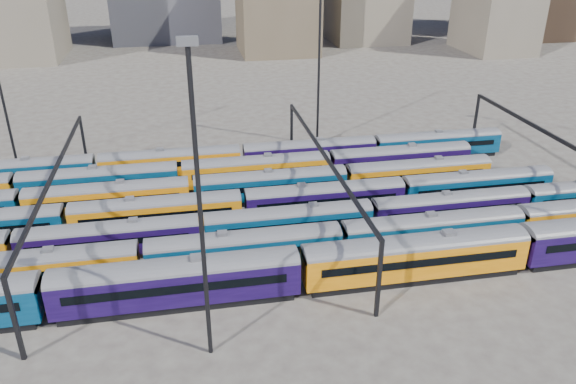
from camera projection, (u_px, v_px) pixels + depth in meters
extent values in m
plane|color=#46403B|center=(241.00, 222.00, 66.81)|extent=(500.00, 500.00, 0.00)
cube|color=black|center=(179.00, 301.00, 52.09)|extent=(21.27, 2.76, 0.78)
cube|color=#130734|center=(177.00, 283.00, 51.22)|extent=(22.39, 3.25, 3.25)
cylinder|color=#4C4C51|center=(176.00, 268.00, 50.52)|extent=(22.39, 3.25, 3.25)
cube|color=black|center=(177.00, 290.00, 49.59)|extent=(19.70, 0.06, 0.84)
cube|color=black|center=(177.00, 270.00, 52.51)|extent=(19.70, 0.06, 0.84)
cube|color=slate|center=(175.00, 260.00, 50.15)|extent=(1.12, 1.01, 0.39)
cube|color=black|center=(413.00, 275.00, 55.94)|extent=(21.27, 2.76, 0.78)
cube|color=#CE7108|center=(415.00, 258.00, 55.07)|extent=(22.39, 3.25, 3.25)
cylinder|color=#4C4C51|center=(417.00, 244.00, 54.38)|extent=(22.39, 3.25, 3.25)
cube|color=black|center=(422.00, 263.00, 53.45)|extent=(19.70, 0.06, 0.84)
cube|color=black|center=(409.00, 246.00, 56.36)|extent=(19.70, 0.06, 0.84)
cube|color=slate|center=(417.00, 236.00, 54.00)|extent=(1.12, 1.01, 0.39)
cube|color=black|center=(37.00, 286.00, 54.27)|extent=(18.71, 2.43, 0.69)
cube|color=#CE7108|center=(33.00, 271.00, 53.51)|extent=(19.69, 2.86, 2.86)
cylinder|color=#4C4C51|center=(30.00, 258.00, 52.89)|extent=(19.69, 2.86, 2.86)
cube|color=black|center=(29.00, 276.00, 52.07)|extent=(17.33, 0.06, 0.74)
cube|color=black|center=(36.00, 260.00, 54.64)|extent=(17.33, 0.06, 0.74)
cube|color=slate|center=(29.00, 251.00, 52.56)|extent=(0.98, 0.89, 0.34)
cube|color=black|center=(245.00, 265.00, 57.67)|extent=(18.71, 2.43, 0.69)
cube|color=#052E4E|center=(245.00, 250.00, 56.91)|extent=(19.69, 2.86, 2.86)
cylinder|color=#4C4C51|center=(244.00, 238.00, 56.29)|extent=(19.69, 2.86, 2.86)
cube|color=black|center=(246.00, 255.00, 55.48)|extent=(17.33, 0.06, 0.74)
cube|color=black|center=(243.00, 240.00, 58.05)|extent=(17.33, 0.06, 0.74)
cube|color=slate|center=(244.00, 231.00, 55.97)|extent=(0.98, 0.89, 0.34)
cube|color=black|center=(430.00, 246.00, 61.07)|extent=(18.71, 2.43, 0.69)
cube|color=#052E4E|center=(432.00, 232.00, 60.31)|extent=(19.69, 2.86, 2.86)
cylinder|color=#4C4C51|center=(434.00, 220.00, 59.70)|extent=(19.69, 2.86, 2.86)
cube|color=black|center=(438.00, 236.00, 58.88)|extent=(17.33, 0.06, 0.74)
cube|color=black|center=(427.00, 223.00, 61.45)|extent=(17.33, 0.06, 0.74)
cube|color=slate|center=(434.00, 214.00, 59.37)|extent=(0.98, 0.89, 0.34)
cube|color=black|center=(112.00, 253.00, 59.82)|extent=(17.67, 2.29, 0.65)
cube|color=#130734|center=(110.00, 239.00, 59.10)|extent=(18.60, 2.70, 2.70)
cylinder|color=#4C4C51|center=(108.00, 228.00, 58.52)|extent=(18.60, 2.70, 2.70)
cube|color=black|center=(108.00, 243.00, 57.75)|extent=(16.37, 0.06, 0.70)
cube|color=black|center=(111.00, 230.00, 60.18)|extent=(16.37, 0.06, 0.70)
cube|color=slate|center=(107.00, 222.00, 58.21)|extent=(0.93, 0.84, 0.33)
cube|color=black|center=(289.00, 236.00, 63.04)|extent=(17.67, 2.29, 0.65)
cube|color=#052E4E|center=(289.00, 223.00, 62.32)|extent=(18.60, 2.70, 2.70)
cylinder|color=#4C4C51|center=(289.00, 212.00, 61.74)|extent=(18.60, 2.70, 2.70)
cube|color=black|center=(291.00, 227.00, 60.97)|extent=(16.37, 0.06, 0.70)
cube|color=black|center=(287.00, 215.00, 63.40)|extent=(16.37, 0.06, 0.70)
cube|color=slate|center=(289.00, 207.00, 61.43)|extent=(0.93, 0.84, 0.33)
cube|color=black|center=(448.00, 221.00, 66.26)|extent=(17.67, 2.29, 0.65)
cube|color=#130734|center=(450.00, 209.00, 65.54)|extent=(18.60, 2.70, 2.70)
cylinder|color=#4C4C51|center=(451.00, 198.00, 64.96)|extent=(18.60, 2.70, 2.70)
cube|color=black|center=(456.00, 211.00, 64.19)|extent=(16.37, 0.06, 0.70)
cube|color=black|center=(445.00, 201.00, 66.62)|extent=(16.37, 0.06, 0.70)
cube|color=slate|center=(452.00, 193.00, 64.65)|extent=(0.93, 0.84, 0.33)
cube|color=black|center=(159.00, 227.00, 65.05)|extent=(18.24, 2.37, 0.67)
cube|color=#CE7108|center=(157.00, 213.00, 64.31)|extent=(19.20, 2.78, 2.78)
cylinder|color=#4C4C51|center=(156.00, 203.00, 63.71)|extent=(19.20, 2.78, 2.78)
cube|color=black|center=(157.00, 216.00, 62.91)|extent=(16.89, 0.06, 0.72)
cube|color=black|center=(157.00, 205.00, 65.42)|extent=(16.89, 0.06, 0.72)
cube|color=slate|center=(155.00, 197.00, 63.39)|extent=(0.96, 0.86, 0.34)
cube|color=black|center=(324.00, 212.00, 68.37)|extent=(18.24, 2.37, 0.67)
cube|color=#130734|center=(325.00, 199.00, 67.63)|extent=(19.20, 2.78, 2.78)
cylinder|color=#4C4C51|center=(325.00, 189.00, 67.03)|extent=(19.20, 2.78, 2.78)
cube|color=black|center=(328.00, 202.00, 66.23)|extent=(16.89, 0.06, 0.72)
cube|color=black|center=(322.00, 192.00, 68.74)|extent=(16.89, 0.06, 0.72)
cube|color=slate|center=(325.00, 183.00, 66.71)|extent=(0.96, 0.86, 0.34)
cube|color=black|center=(475.00, 199.00, 71.69)|extent=(18.24, 2.37, 0.67)
cube|color=#052E4E|center=(477.00, 186.00, 70.95)|extent=(19.20, 2.78, 2.78)
cylinder|color=#4C4C51|center=(478.00, 176.00, 70.35)|extent=(19.20, 2.78, 2.78)
cube|color=black|center=(482.00, 189.00, 69.55)|extent=(16.89, 0.06, 0.72)
cube|color=black|center=(472.00, 179.00, 72.06)|extent=(16.89, 0.06, 0.72)
cube|color=slate|center=(479.00, 171.00, 70.03)|extent=(0.96, 0.86, 0.34)
cube|color=black|center=(111.00, 211.00, 68.50)|extent=(18.27, 2.37, 0.67)
cube|color=#CE7108|center=(109.00, 199.00, 67.76)|extent=(19.23, 2.79, 2.79)
cylinder|color=#4C4C51|center=(107.00, 188.00, 67.16)|extent=(19.23, 2.79, 2.79)
cube|color=black|center=(107.00, 201.00, 66.36)|extent=(16.92, 0.06, 0.72)
cube|color=black|center=(109.00, 191.00, 68.87)|extent=(16.92, 0.06, 0.72)
cube|color=slate|center=(106.00, 183.00, 66.84)|extent=(0.96, 0.87, 0.34)
cube|color=black|center=(271.00, 198.00, 71.83)|extent=(18.27, 2.37, 0.67)
cube|color=#052E4E|center=(270.00, 186.00, 71.08)|extent=(19.23, 2.79, 2.79)
cylinder|color=#4C4C51|center=(270.00, 176.00, 70.48)|extent=(19.23, 2.79, 2.79)
cube|color=black|center=(272.00, 188.00, 69.68)|extent=(16.92, 0.06, 0.72)
cube|color=black|center=(269.00, 179.00, 72.19)|extent=(16.92, 0.06, 0.72)
cube|color=slate|center=(270.00, 170.00, 70.16)|extent=(0.96, 0.87, 0.34)
cube|color=black|center=(417.00, 186.00, 75.15)|extent=(18.27, 2.37, 0.67)
cube|color=#CE7108|center=(418.00, 174.00, 74.41)|extent=(19.23, 2.79, 2.79)
cylinder|color=#4C4C51|center=(419.00, 164.00, 73.81)|extent=(19.23, 2.79, 2.79)
cube|color=black|center=(422.00, 176.00, 73.01)|extent=(16.92, 0.06, 0.72)
cube|color=black|center=(414.00, 168.00, 75.52)|extent=(16.92, 0.06, 0.72)
cube|color=slate|center=(420.00, 159.00, 73.49)|extent=(0.96, 0.87, 0.34)
cube|color=black|center=(102.00, 195.00, 72.67)|extent=(18.71, 2.43, 0.69)
cube|color=#052E4E|center=(100.00, 182.00, 71.91)|extent=(19.69, 2.86, 2.86)
cylinder|color=#4C4C51|center=(98.00, 172.00, 71.30)|extent=(19.69, 2.86, 2.86)
cube|color=black|center=(98.00, 185.00, 70.48)|extent=(17.33, 0.06, 0.74)
cube|color=black|center=(101.00, 175.00, 73.05)|extent=(17.33, 0.06, 0.74)
cube|color=slate|center=(97.00, 167.00, 70.97)|extent=(0.98, 0.89, 0.34)
cube|color=black|center=(257.00, 183.00, 76.08)|extent=(18.71, 2.43, 0.69)
cube|color=#CE7108|center=(257.00, 171.00, 75.31)|extent=(19.69, 2.86, 2.86)
cylinder|color=#4C4C51|center=(256.00, 161.00, 74.70)|extent=(19.69, 2.86, 2.86)
cube|color=black|center=(258.00, 173.00, 73.88)|extent=(17.33, 0.06, 0.74)
cube|color=black|center=(255.00, 164.00, 76.45)|extent=(17.33, 0.06, 0.74)
cube|color=slate|center=(256.00, 156.00, 74.37)|extent=(0.98, 0.89, 0.34)
cube|color=black|center=(399.00, 172.00, 79.48)|extent=(18.71, 2.43, 0.69)
cube|color=#130734|center=(400.00, 160.00, 78.72)|extent=(19.69, 2.86, 2.86)
cylinder|color=#4C4C51|center=(401.00, 151.00, 78.10)|extent=(19.69, 2.86, 2.86)
cube|color=black|center=(404.00, 162.00, 77.29)|extent=(17.33, 0.06, 0.74)
cube|color=black|center=(396.00, 154.00, 79.85)|extent=(17.33, 0.06, 0.74)
cube|color=slate|center=(401.00, 146.00, 77.78)|extent=(0.98, 0.89, 0.34)
cube|color=black|center=(23.00, 185.00, 75.31)|extent=(18.18, 2.36, 0.67)
cube|color=#052E4E|center=(20.00, 174.00, 74.56)|extent=(19.14, 2.78, 2.78)
cylinder|color=#4C4C51|center=(18.00, 164.00, 73.97)|extent=(19.14, 2.78, 2.78)
cube|color=black|center=(17.00, 176.00, 73.17)|extent=(16.85, 0.06, 0.72)
cube|color=black|center=(22.00, 167.00, 75.67)|extent=(16.85, 0.06, 0.72)
cube|color=slate|center=(17.00, 159.00, 73.65)|extent=(0.96, 0.86, 0.33)
cube|color=black|center=(172.00, 174.00, 78.62)|extent=(18.18, 2.36, 0.67)
cube|color=#CE7108|center=(171.00, 163.00, 77.87)|extent=(19.14, 2.78, 2.78)
cylinder|color=#4C4C51|center=(170.00, 154.00, 77.28)|extent=(19.14, 2.78, 2.78)
cube|color=black|center=(171.00, 165.00, 76.48)|extent=(16.85, 0.06, 0.72)
cube|color=black|center=(171.00, 157.00, 78.98)|extent=(16.85, 0.06, 0.72)
cube|color=slate|center=(170.00, 149.00, 76.96)|extent=(0.96, 0.86, 0.33)
cube|color=black|center=(309.00, 164.00, 81.93)|extent=(18.18, 2.36, 0.67)
cube|color=#130734|center=(310.00, 153.00, 81.19)|extent=(19.14, 2.78, 2.78)
cylinder|color=#4C4C51|center=(310.00, 144.00, 80.59)|extent=(19.14, 2.78, 2.78)
cube|color=black|center=(312.00, 155.00, 79.79)|extent=(16.85, 0.06, 0.72)
cube|color=black|center=(307.00, 148.00, 82.29)|extent=(16.85, 0.06, 0.72)
cube|color=slate|center=(310.00, 140.00, 80.27)|extent=(0.96, 0.86, 0.33)
cube|color=black|center=(436.00, 155.00, 85.24)|extent=(18.18, 2.36, 0.67)
cube|color=#052E4E|center=(437.00, 144.00, 84.50)|extent=(19.14, 2.78, 2.78)
cylinder|color=#4C4C51|center=(438.00, 136.00, 83.90)|extent=(19.14, 2.78, 2.78)
cube|color=black|center=(441.00, 146.00, 83.10)|extent=(16.85, 0.06, 0.72)
cube|color=black|center=(434.00, 139.00, 85.60)|extent=(16.85, 0.06, 0.72)
cube|color=slate|center=(439.00, 131.00, 83.58)|extent=(0.96, 0.86, 0.33)
cube|color=black|center=(14.00, 319.00, 43.99)|extent=(0.35, 0.35, 8.00)
cube|color=black|center=(84.00, 143.00, 79.47)|extent=(0.35, 0.35, 8.00)
cube|color=black|center=(53.00, 174.00, 60.10)|extent=(0.30, 40.00, 0.45)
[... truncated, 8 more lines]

